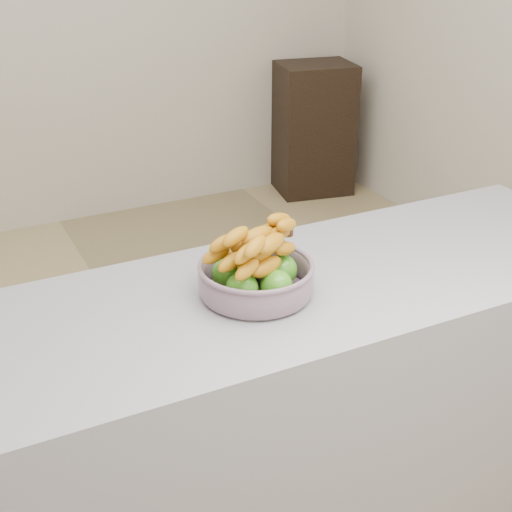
{
  "coord_description": "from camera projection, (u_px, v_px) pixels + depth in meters",
  "views": [
    {
      "loc": [
        -0.71,
        -2.09,
        1.73
      ],
      "look_at": [
        -0.05,
        -0.78,
        1.0
      ],
      "focal_mm": 50.0,
      "sensor_mm": 36.0,
      "label": 1
    }
  ],
  "objects": [
    {
      "name": "fruit_bowl",
      "position": [
        256.0,
        273.0,
        1.66
      ],
      "size": [
        0.27,
        0.27,
        0.17
      ],
      "rotation": [
        0.0,
        0.0,
        0.3
      ],
      "color": "#929CAF",
      "rests_on": "counter"
    },
    {
      "name": "cabinet",
      "position": [
        314.0,
        129.0,
        4.63
      ],
      "size": [
        0.53,
        0.45,
        0.84
      ],
      "primitive_type": "cube",
      "rotation": [
        0.0,
        0.0,
        -0.19
      ],
      "color": "black",
      "rests_on": "ground"
    },
    {
      "name": "ground",
      "position": [
        177.0,
        407.0,
        2.73
      ],
      "size": [
        4.0,
        4.0,
        0.0
      ],
      "primitive_type": "plane",
      "color": "tan",
      "rests_on": "ground"
    },
    {
      "name": "counter",
      "position": [
        272.0,
        436.0,
        1.91
      ],
      "size": [
        2.0,
        0.6,
        0.9
      ],
      "primitive_type": "cube",
      "color": "#A6A5AD",
      "rests_on": "ground"
    }
  ]
}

